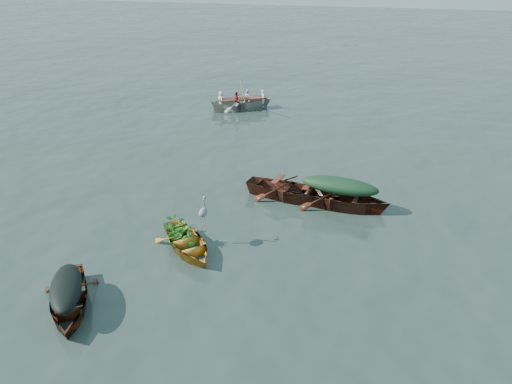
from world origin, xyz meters
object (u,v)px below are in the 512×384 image
at_px(green_tarp_boat, 338,207).
at_px(rowed_boat, 242,109).
at_px(heron, 203,217).
at_px(yellow_dinghy, 187,250).
at_px(open_wooden_boat, 293,199).
at_px(dark_covered_boat, 70,308).

xyz_separation_m(green_tarp_boat, rowed_boat, (-6.14, 10.02, 0.00)).
relative_size(rowed_boat, heron, 4.93).
distance_m(yellow_dinghy, open_wooden_boat, 4.45).
distance_m(rowed_boat, heron, 13.56).
bearing_deg(rowed_boat, green_tarp_boat, -179.95).
xyz_separation_m(dark_covered_boat, green_tarp_boat, (5.51, 6.71, 0.00)).
bearing_deg(open_wooden_boat, rowed_boat, 35.22).
bearing_deg(rowed_boat, yellow_dinghy, 158.27).
relative_size(dark_covered_boat, heron, 3.79).
height_order(yellow_dinghy, heron, heron).
bearing_deg(dark_covered_boat, rowed_boat, 62.09).
distance_m(green_tarp_boat, rowed_boat, 11.75).
height_order(yellow_dinghy, dark_covered_boat, dark_covered_boat).
bearing_deg(dark_covered_boat, yellow_dinghy, 30.67).
height_order(open_wooden_boat, rowed_boat, rowed_boat).
bearing_deg(dark_covered_boat, green_tarp_boat, 20.53).
height_order(rowed_boat, heron, heron).
distance_m(yellow_dinghy, dark_covered_boat, 3.50).
distance_m(green_tarp_boat, open_wooden_boat, 1.56).
bearing_deg(heron, dark_covered_boat, -164.15).
xyz_separation_m(yellow_dinghy, heron, (0.37, 0.41, 0.88)).
bearing_deg(yellow_dinghy, heron, 5.19).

